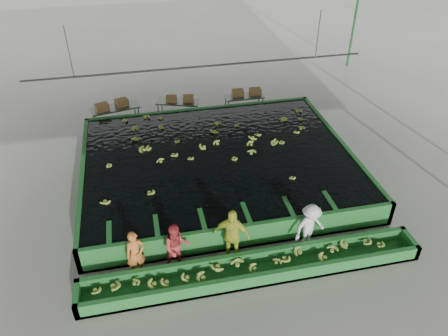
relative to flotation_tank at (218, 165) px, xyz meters
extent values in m
plane|color=gray|center=(0.00, -1.50, -0.45)|extent=(80.00, 80.00, 0.00)
cube|color=gray|center=(0.00, -1.50, 4.55)|extent=(20.00, 22.00, 0.04)
cube|color=black|center=(0.00, 0.00, 0.40)|extent=(9.70, 7.70, 0.00)
cylinder|color=#59605B|center=(0.00, 3.50, 2.55)|extent=(0.08, 0.08, 14.00)
cylinder|color=#59605B|center=(-5.00, 3.50, 3.55)|extent=(0.04, 0.04, 2.00)
cylinder|color=#59605B|center=(5.00, 3.50, 3.55)|extent=(0.04, 0.04, 2.00)
imported|color=orange|center=(-3.28, -4.30, 0.32)|extent=(0.63, 0.49, 1.55)
imported|color=#BC3737|center=(-2.11, -4.30, 0.34)|extent=(0.81, 0.64, 1.59)
imported|color=#C4D335|center=(-0.49, -4.30, 0.48)|extent=(1.18, 0.87, 1.86)
imported|color=white|center=(1.95, -4.30, 0.35)|extent=(1.15, 0.85, 1.59)
camera|label=1|loc=(-2.69, -13.33, 9.39)|focal=35.00mm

